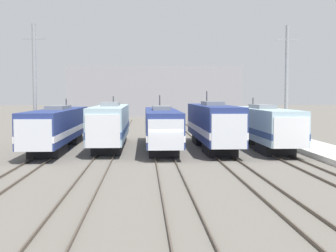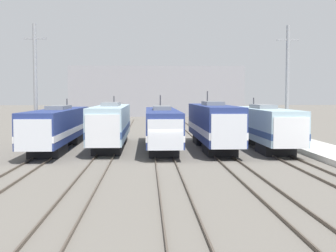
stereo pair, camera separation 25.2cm
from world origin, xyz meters
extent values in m
plane|color=#666059|center=(0.00, 0.00, 0.00)|extent=(400.00, 400.00, 0.00)
cube|color=#4C4238|center=(-10.19, 0.00, 0.07)|extent=(0.07, 120.00, 0.15)
cube|color=#4C4238|center=(-8.75, 0.00, 0.07)|extent=(0.07, 120.00, 0.15)
cube|color=#4C4238|center=(-5.45, 0.00, 0.07)|extent=(0.07, 120.00, 0.15)
cube|color=#4C4238|center=(-4.02, 0.00, 0.07)|extent=(0.07, 120.00, 0.15)
cube|color=#4C4238|center=(-0.72, 0.00, 0.07)|extent=(0.07, 120.00, 0.15)
cube|color=#4C4238|center=(0.72, 0.00, 0.07)|extent=(0.07, 120.00, 0.15)
cube|color=#4C4238|center=(4.02, 0.00, 0.07)|extent=(0.07, 120.00, 0.15)
cube|color=#4C4238|center=(5.45, 0.00, 0.07)|extent=(0.07, 120.00, 0.15)
cube|color=#4C4238|center=(8.75, 0.00, 0.07)|extent=(0.07, 120.00, 0.15)
cube|color=#4C4238|center=(10.19, 0.00, 0.07)|extent=(0.07, 120.00, 0.15)
cube|color=black|center=(-9.47, 3.79, 0.47)|extent=(2.47, 4.39, 0.95)
cube|color=black|center=(-9.47, 13.76, 0.47)|extent=(2.47, 4.39, 0.95)
cube|color=navy|center=(-9.47, 8.78, 2.31)|extent=(2.91, 19.93, 2.72)
cube|color=silver|center=(-9.47, 8.78, 1.77)|extent=(2.95, 19.97, 0.49)
cube|color=silver|center=(-9.47, -0.44, 2.11)|extent=(2.68, 1.71, 2.31)
cube|color=black|center=(-9.47, -1.21, 2.61)|extent=(2.28, 0.08, 0.65)
cube|color=slate|center=(-9.47, 8.78, 3.84)|extent=(1.60, 4.98, 0.35)
cylinder|color=#38383D|center=(-9.47, 13.16, 4.14)|extent=(0.12, 0.12, 0.95)
cube|color=#232326|center=(-4.74, 5.31, 0.47)|extent=(2.45, 3.85, 0.95)
cube|color=#232326|center=(-4.74, 14.05, 0.47)|extent=(2.45, 3.85, 0.95)
cube|color=#9EBCCC|center=(-4.74, 9.68, 2.45)|extent=(2.88, 17.49, 3.00)
cube|color=navy|center=(-4.74, 9.68, 1.85)|extent=(2.92, 17.53, 0.54)
cube|color=silver|center=(-4.74, 1.82, 2.23)|extent=(2.65, 1.97, 2.55)
cube|color=black|center=(-4.74, 0.91, 2.79)|extent=(2.26, 0.08, 0.71)
cube|color=gray|center=(-4.74, 9.68, 4.13)|extent=(1.59, 4.37, 0.35)
cylinder|color=#38383D|center=(-4.74, 13.53, 4.41)|extent=(0.12, 0.12, 0.92)
cube|color=black|center=(0.00, 3.76, 0.47)|extent=(2.42, 4.11, 0.95)
cube|color=black|center=(0.00, 13.10, 0.47)|extent=(2.42, 4.11, 0.95)
cube|color=navy|center=(0.00, 8.43, 2.29)|extent=(2.85, 18.68, 2.68)
cube|color=silver|center=(0.00, 8.43, 1.75)|extent=(2.89, 18.72, 0.48)
cube|color=silver|center=(0.00, -0.13, 2.09)|extent=(2.62, 1.75, 2.28)
cube|color=black|center=(0.00, -0.93, 2.59)|extent=(2.23, 0.08, 0.64)
cube|color=slate|center=(0.00, 8.43, 3.80)|extent=(1.57, 4.67, 0.35)
cylinder|color=#38383D|center=(0.00, 12.54, 4.30)|extent=(0.12, 0.12, 1.34)
cube|color=black|center=(4.74, 3.95, 0.47)|extent=(2.47, 3.84, 0.95)
cube|color=black|center=(4.74, 12.68, 0.47)|extent=(2.47, 3.84, 0.95)
cube|color=navy|center=(4.74, 8.31, 2.50)|extent=(2.91, 17.45, 3.09)
cube|color=silver|center=(4.74, 8.31, 1.88)|extent=(2.95, 17.49, 0.56)
cube|color=silver|center=(4.74, 0.57, 2.27)|extent=(2.67, 2.16, 2.63)
cube|color=black|center=(4.74, -0.43, 2.84)|extent=(2.27, 0.08, 0.74)
cube|color=slate|center=(4.74, 8.31, 4.22)|extent=(1.60, 4.36, 0.35)
cylinder|color=#38383D|center=(4.74, 12.15, 4.71)|extent=(0.12, 0.12, 1.33)
cube|color=#232326|center=(9.47, 4.09, 0.47)|extent=(2.52, 3.82, 0.95)
cube|color=#232326|center=(9.47, 12.77, 0.47)|extent=(2.52, 3.82, 0.95)
cube|color=#9EBCCC|center=(9.47, 8.43, 2.35)|extent=(2.97, 17.37, 2.79)
cube|color=navy|center=(9.47, 8.43, 1.79)|extent=(3.01, 17.41, 0.50)
cube|color=silver|center=(9.47, 0.81, 2.14)|extent=(2.73, 2.32, 2.38)
cube|color=black|center=(9.47, -0.27, 2.66)|extent=(2.32, 0.08, 0.67)
cube|color=gray|center=(9.47, 8.43, 3.92)|extent=(1.63, 4.34, 0.35)
cylinder|color=#38383D|center=(9.47, 12.25, 4.23)|extent=(0.12, 0.12, 0.97)
cylinder|color=gray|center=(-12.14, 11.15, 5.92)|extent=(0.36, 0.36, 11.83)
cube|color=gray|center=(-12.14, 11.15, 10.41)|extent=(2.22, 0.16, 0.16)
cylinder|color=gray|center=(12.57, 11.15, 5.92)|extent=(0.36, 0.36, 11.83)
cube|color=gray|center=(12.57, 11.15, 10.41)|extent=(2.22, 0.16, 0.16)
cube|color=gray|center=(0.94, 81.15, 5.87)|extent=(40.77, 15.65, 11.73)
camera|label=1|loc=(-1.58, -34.73, 4.97)|focal=50.00mm
camera|label=2|loc=(-1.33, -34.74, 4.97)|focal=50.00mm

